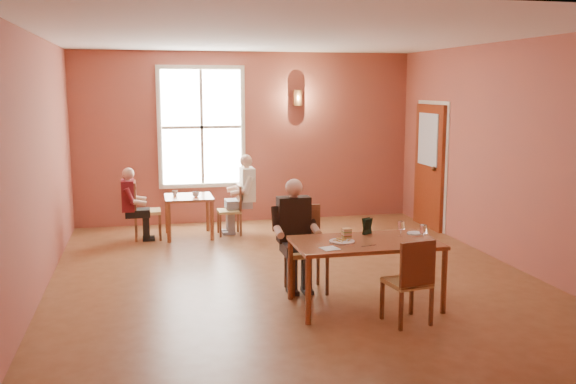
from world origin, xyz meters
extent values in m
cube|color=brown|center=(0.00, 0.00, 0.00)|extent=(6.00, 7.00, 0.01)
cube|color=brown|center=(0.00, 3.50, 1.50)|extent=(6.00, 0.04, 3.00)
cube|color=brown|center=(0.00, -3.50, 1.50)|extent=(6.00, 0.04, 3.00)
cube|color=brown|center=(-3.00, 0.00, 1.50)|extent=(0.04, 7.00, 3.00)
cube|color=brown|center=(3.00, 0.00, 1.50)|extent=(0.04, 7.00, 3.00)
cube|color=white|center=(0.00, 0.00, 3.00)|extent=(6.00, 7.00, 0.04)
cube|color=white|center=(-0.80, 3.45, 1.70)|extent=(1.36, 0.10, 1.96)
cube|color=maroon|center=(2.94, 2.30, 1.05)|extent=(0.12, 1.04, 2.10)
cylinder|color=brown|center=(0.90, 3.40, 2.20)|extent=(0.16, 0.16, 0.28)
cylinder|color=silver|center=(0.25, -1.33, 0.75)|extent=(0.36, 0.36, 0.04)
cube|color=tan|center=(0.33, -1.23, 0.79)|extent=(0.10, 0.09, 0.11)
cube|color=black|center=(0.64, -1.02, 0.83)|extent=(0.13, 0.10, 0.19)
cube|color=silver|center=(0.47, -1.55, 0.74)|extent=(0.18, 0.05, 0.00)
cube|color=white|center=(0.04, -1.57, 0.74)|extent=(0.21, 0.21, 0.01)
cylinder|color=silver|center=(1.18, -1.13, 0.74)|extent=(0.19, 0.19, 0.01)
cube|color=black|center=(1.07, -1.61, 0.74)|extent=(0.11, 0.11, 0.02)
imported|color=silver|center=(-1.01, 2.38, 0.70)|extent=(0.14, 0.14, 0.09)
imported|color=silver|center=(-1.33, 2.58, 0.70)|extent=(0.11, 0.11, 0.08)
camera|label=1|loc=(-1.81, -7.76, 2.39)|focal=40.00mm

